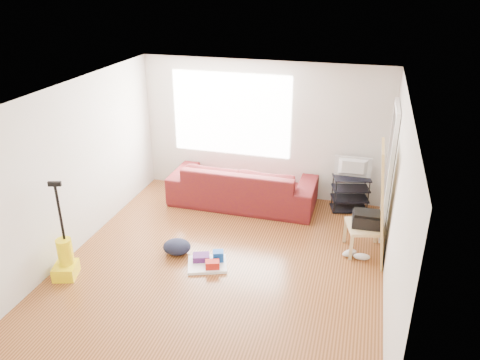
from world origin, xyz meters
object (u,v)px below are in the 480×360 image
(vacuum, at_px, (65,259))
(cleaning_tray, at_px, (209,262))
(sofa, at_px, (243,203))
(bucket, at_px, (278,214))
(side_table, at_px, (365,229))
(tv_stand, at_px, (350,193))
(backpack, at_px, (177,253))

(vacuum, bearing_deg, cleaning_tray, 5.51)
(sofa, xyz_separation_m, bucket, (0.71, -0.24, 0.00))
(side_table, height_order, vacuum, vacuum)
(tv_stand, height_order, bucket, tv_stand)
(bucket, xyz_separation_m, cleaning_tray, (-0.66, -1.79, 0.06))
(cleaning_tray, bearing_deg, bucket, 69.76)
(tv_stand, height_order, cleaning_tray, tv_stand)
(sofa, bearing_deg, tv_stand, -171.82)
(side_table, height_order, bucket, side_table)
(sofa, relative_size, tv_stand, 3.73)
(tv_stand, distance_m, vacuum, 4.76)
(cleaning_tray, bearing_deg, vacuum, -157.46)
(sofa, height_order, side_table, side_table)
(side_table, bearing_deg, bucket, 151.89)
(cleaning_tray, bearing_deg, backpack, 163.15)
(tv_stand, relative_size, bucket, 2.28)
(bucket, height_order, cleaning_tray, cleaning_tray)
(side_table, xyz_separation_m, vacuum, (-3.95, -1.76, -0.11))
(side_table, bearing_deg, vacuum, -155.96)
(sofa, relative_size, backpack, 6.22)
(tv_stand, distance_m, side_table, 1.33)
(cleaning_tray, bearing_deg, tv_stand, 51.47)
(tv_stand, bearing_deg, vacuum, -154.95)
(sofa, bearing_deg, bucket, 161.46)
(sofa, xyz_separation_m, backpack, (-0.51, -1.86, 0.00))
(side_table, bearing_deg, tv_stand, 103.07)
(side_table, relative_size, vacuum, 0.46)
(side_table, distance_m, cleaning_tray, 2.38)
(tv_stand, relative_size, backpack, 1.67)
(tv_stand, height_order, vacuum, vacuum)
(side_table, xyz_separation_m, cleaning_tray, (-2.13, -1.01, -0.31))
(sofa, height_order, vacuum, vacuum)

